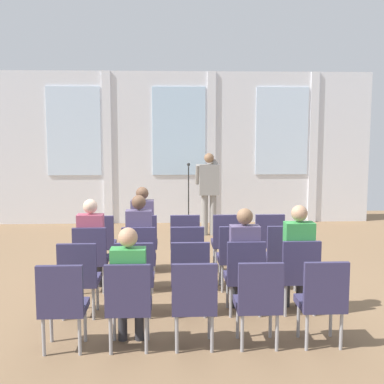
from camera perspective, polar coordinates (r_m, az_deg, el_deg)
name	(u,v)px	position (r m, az deg, el deg)	size (l,w,h in m)	color
ground_plane	(187,286)	(7.50, -0.62, -10.56)	(13.18, 13.18, 0.00)	#846647
rear_partition	(180,147)	(12.21, -1.33, 5.12)	(9.33, 0.14, 3.63)	silver
speaker	(209,187)	(10.83, 1.91, 0.51)	(0.51, 0.69, 1.77)	gray
mic_stand	(189,219)	(11.03, -0.39, -3.02)	(0.28, 0.28, 1.55)	black
chair_r0_c0	(100,240)	(8.15, -10.33, -5.35)	(0.46, 0.44, 0.94)	#99999E
chair_r0_c1	(143,240)	(8.08, -5.59, -5.36)	(0.46, 0.44, 0.94)	#99999E
audience_r0_c1	(143,225)	(8.12, -5.58, -3.70)	(0.36, 0.39, 1.37)	#2D2D33
chair_r0_c2	(185,239)	(8.08, -0.81, -5.34)	(0.46, 0.44, 0.94)	#99999E
chair_r0_c3	(227,239)	(8.13, 3.94, -5.28)	(0.46, 0.44, 0.94)	#99999E
chair_r0_c4	(268,238)	(8.23, 8.60, -5.19)	(0.46, 0.44, 0.94)	#99999E
chair_r1_c0	(91,255)	(7.23, -11.34, -6.98)	(0.46, 0.44, 0.94)	#99999E
audience_r1_c0	(91,240)	(7.26, -11.28, -5.33)	(0.36, 0.39, 1.31)	#2D2D33
chair_r1_c1	(139,254)	(7.16, -5.98, -7.02)	(0.46, 0.44, 0.94)	#99999E
audience_r1_c1	(139,238)	(7.18, -5.96, -5.15)	(0.36, 0.39, 1.37)	#2D2D33
chair_r1_c2	(187,254)	(7.15, -0.56, -6.99)	(0.46, 0.44, 0.94)	#99999E
chair_r1_c3	(235,253)	(7.20, 4.82, -6.91)	(0.46, 0.44, 0.94)	#99999E
chair_r1_c4	(282,253)	(7.32, 10.07, -6.77)	(0.46, 0.44, 0.94)	#99999E
chair_r2_c0	(79,275)	(6.32, -12.64, -9.08)	(0.46, 0.44, 0.94)	#99999E
chair_r2_c1	(135,274)	(6.24, -6.48, -9.16)	(0.46, 0.44, 0.94)	#99999E
chair_r2_c2	(190,273)	(6.23, -0.23, -9.13)	(0.46, 0.44, 0.94)	#99999E
chair_r2_c3	(245,272)	(6.29, 5.97, -9.01)	(0.46, 0.44, 0.94)	#99999E
audience_r2_c3	(244,255)	(6.32, 5.88, -7.07)	(0.36, 0.39, 1.32)	#2D2D33
chair_r2_c4	(299,272)	(6.42, 11.96, -8.78)	(0.46, 0.44, 0.94)	#99999E
audience_r2_c4	(298,253)	(6.44, 11.83, -6.74)	(0.36, 0.39, 1.36)	#2D2D33
chair_r3_c0	(62,301)	(5.42, -14.40, -11.87)	(0.46, 0.44, 0.94)	#99999E
chair_r3_c1	(129,300)	(5.33, -7.16, -12.04)	(0.46, 0.44, 0.94)	#99999E
audience_r3_c1	(129,281)	(5.35, -7.12, -9.92)	(0.36, 0.39, 1.28)	#2D2D33
chair_r3_c2	(194,299)	(5.32, 0.23, -12.02)	(0.46, 0.44, 0.94)	#99999E
chair_r3_c3	(259,298)	(5.39, 7.52, -11.81)	(0.46, 0.44, 0.94)	#99999E
chair_r3_c4	(322,297)	(5.55, 14.49, -11.43)	(0.46, 0.44, 0.94)	#99999E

